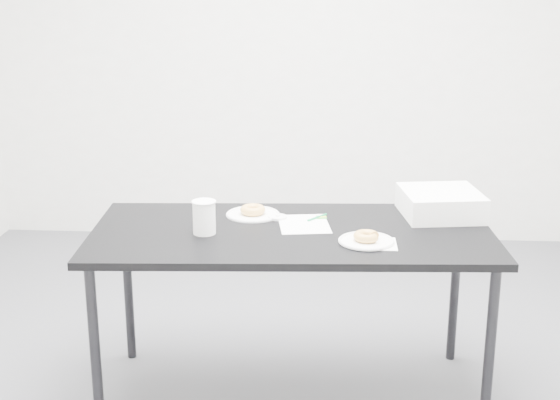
# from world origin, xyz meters

# --- Properties ---
(floor) EXTENTS (4.00, 4.00, 0.00)m
(floor) POSITION_xyz_m (0.00, 0.00, 0.00)
(floor) COLOR #49494E
(floor) RESTS_ON ground
(wall_back) EXTENTS (4.00, 0.02, 2.70)m
(wall_back) POSITION_xyz_m (0.00, 2.00, 1.35)
(wall_back) COLOR white
(wall_back) RESTS_ON floor
(table) EXTENTS (1.73, 0.89, 0.77)m
(table) POSITION_xyz_m (0.19, -0.16, 0.71)
(table) COLOR black
(table) RESTS_ON floor
(scorecard) EXTENTS (0.25, 0.30, 0.00)m
(scorecard) POSITION_xyz_m (0.24, -0.08, 0.77)
(scorecard) COLOR white
(scorecard) RESTS_ON table
(logo_patch) EXTENTS (0.05, 0.05, 0.00)m
(logo_patch) POSITION_xyz_m (0.31, 0.02, 0.77)
(logo_patch) COLOR #34912A
(logo_patch) RESTS_ON scorecard
(pen) EXTENTS (0.08, 0.10, 0.01)m
(pen) POSITION_xyz_m (0.29, 0.01, 0.78)
(pen) COLOR #0C8949
(pen) RESTS_ON scorecard
(napkin) EXTENTS (0.16, 0.16, 0.00)m
(napkin) POSITION_xyz_m (0.54, -0.31, 0.77)
(napkin) COLOR white
(napkin) RESTS_ON table
(plate_near) EXTENTS (0.23, 0.23, 0.01)m
(plate_near) POSITION_xyz_m (0.49, -0.30, 0.78)
(plate_near) COLOR white
(plate_near) RESTS_ON napkin
(donut_near) EXTENTS (0.12, 0.12, 0.04)m
(donut_near) POSITION_xyz_m (0.49, -0.30, 0.80)
(donut_near) COLOR gold
(donut_near) RESTS_ON plate_near
(plate_far) EXTENTS (0.24, 0.24, 0.01)m
(plate_far) POSITION_xyz_m (0.00, 0.04, 0.77)
(plate_far) COLOR white
(plate_far) RESTS_ON table
(donut_far) EXTENTS (0.12, 0.12, 0.04)m
(donut_far) POSITION_xyz_m (0.00, 0.04, 0.80)
(donut_far) COLOR gold
(donut_far) RESTS_ON plate_far
(coffee_cup) EXTENTS (0.09, 0.09, 0.14)m
(coffee_cup) POSITION_xyz_m (-0.17, -0.23, 0.84)
(coffee_cup) COLOR white
(coffee_cup) RESTS_ON table
(cup_lid) EXTENTS (0.08, 0.08, 0.01)m
(cup_lid) POSITION_xyz_m (0.12, -0.00, 0.78)
(cup_lid) COLOR white
(cup_lid) RESTS_ON table
(bakery_box) EXTENTS (0.38, 0.38, 0.11)m
(bakery_box) POSITION_xyz_m (0.84, 0.09, 0.83)
(bakery_box) COLOR white
(bakery_box) RESTS_ON table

